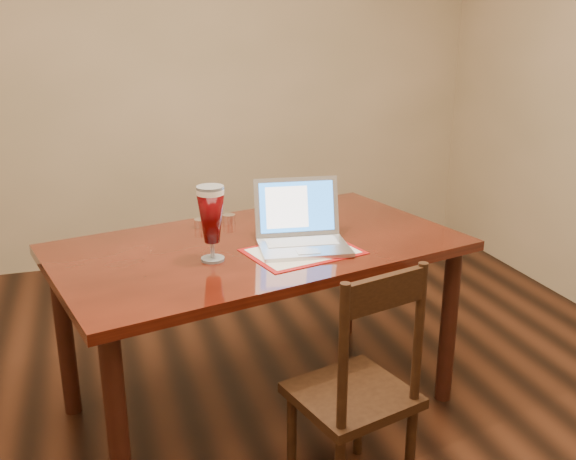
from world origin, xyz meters
name	(u,v)px	position (x,y,z in m)	size (l,w,h in m)	color
dining_table	(259,262)	(0.09, 0.44, 0.70)	(1.85, 1.30, 1.08)	#51150A
dining_chair	(358,392)	(0.27, -0.22, 0.43)	(0.47, 0.46, 0.93)	#321C0D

